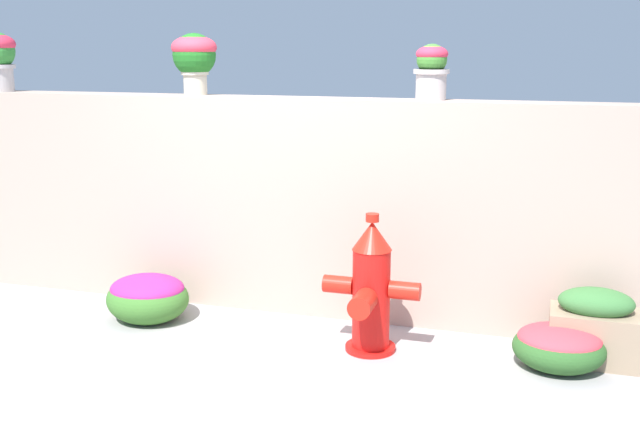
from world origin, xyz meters
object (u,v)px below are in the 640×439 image
flower_bush_right (559,345)px  planter_box (594,327)px  potted_plant_2 (432,68)px  fire_hydrant (371,290)px  flower_bush_left (148,296)px  potted_plant_1 (194,55)px

flower_bush_right → planter_box: planter_box is taller
planter_box → potted_plant_2: bearing=158.8°
fire_hydrant → planter_box: fire_hydrant is taller
potted_plant_2 → flower_bush_left: (-1.87, -0.59, -1.58)m
fire_hydrant → flower_bush_left: size_ratio=1.52×
fire_hydrant → potted_plant_1: bearing=155.5°
fire_hydrant → flower_bush_left: 1.65m
potted_plant_2 → flower_bush_left: potted_plant_2 is taller
potted_plant_1 → flower_bush_left: size_ratio=0.75×
flower_bush_right → potted_plant_1: bearing=167.2°
potted_plant_1 → planter_box: (2.84, -0.44, -1.60)m
potted_plant_2 → flower_bush_right: (0.91, -0.59, -1.61)m
fire_hydrant → flower_bush_left: (-1.63, 0.08, -0.23)m
potted_plant_2 → flower_bush_left: bearing=-162.6°
potted_plant_2 → planter_box: size_ratio=0.69×
potted_plant_2 → fire_hydrant: bearing=-109.2°
fire_hydrant → flower_bush_right: (1.15, 0.08, -0.26)m
potted_plant_2 → flower_bush_right: bearing=-32.8°
potted_plant_2 → flower_bush_left: 2.51m
potted_plant_1 → flower_bush_right: 3.19m
potted_plant_1 → flower_bush_left: (-0.14, -0.60, -1.65)m
potted_plant_1 → planter_box: 3.30m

